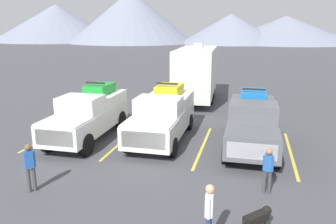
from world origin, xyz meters
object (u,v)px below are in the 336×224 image
at_px(pickup_truck_a, 89,114).
at_px(camper_trailer_a, 196,72).
at_px(person_a, 268,168).
at_px(dog, 259,217).
at_px(pickup_truck_b, 163,115).
at_px(pickup_truck_c, 252,121).
at_px(person_b, 209,211).
at_px(person_c, 30,164).

bearing_deg(pickup_truck_a, camper_trailer_a, 68.72).
xyz_separation_m(person_a, dog, (-0.28, -2.25, -0.44)).
height_order(pickup_truck_b, pickup_truck_c, pickup_truck_b).
bearing_deg(person_a, pickup_truck_b, 136.03).
xyz_separation_m(camper_trailer_a, person_b, (2.97, -16.04, -1.17)).
distance_m(pickup_truck_a, pickup_truck_c, 7.51).
bearing_deg(pickup_truck_a, person_c, -82.99).
bearing_deg(pickup_truck_c, pickup_truck_a, -175.16).
xyz_separation_m(camper_trailer_a, dog, (4.14, -15.18, -1.66)).
bearing_deg(camper_trailer_a, person_b, -79.53).
relative_size(pickup_truck_b, pickup_truck_c, 0.98).
bearing_deg(pickup_truck_c, camper_trailer_a, 114.40).
bearing_deg(person_a, person_c, -166.96).
bearing_deg(pickup_truck_c, dog, -87.88).
relative_size(person_b, dog, 2.10).
relative_size(camper_trailer_a, person_c, 5.23).
distance_m(person_a, person_b, 3.44).
bearing_deg(pickup_truck_c, person_b, -97.11).
bearing_deg(dog, pickup_truck_b, 122.84).
height_order(pickup_truck_b, dog, pickup_truck_b).
xyz_separation_m(person_b, dog, (1.17, 0.86, -0.50)).
height_order(pickup_truck_a, pickup_truck_c, pickup_truck_a).
xyz_separation_m(pickup_truck_c, person_c, (-6.82, -6.04, -0.22)).
relative_size(person_c, dog, 2.09).
xyz_separation_m(pickup_truck_a, camper_trailer_a, (3.59, 9.22, 0.92)).
height_order(pickup_truck_b, person_b, pickup_truck_b).
bearing_deg(dog, person_c, 175.56).
bearing_deg(camper_trailer_a, dog, -74.74).
xyz_separation_m(pickup_truck_b, dog, (4.32, -6.69, -0.72)).
bearing_deg(pickup_truck_a, person_b, -46.14).
xyz_separation_m(camper_trailer_a, person_c, (-2.93, -14.63, -1.17)).
relative_size(pickup_truck_a, person_c, 3.48).
distance_m(pickup_truck_b, person_a, 6.41).
bearing_deg(person_a, person_b, -115.11).
height_order(pickup_truck_a, person_b, pickup_truck_a).
distance_m(camper_trailer_a, person_a, 13.72).
bearing_deg(pickup_truck_b, pickup_truck_c, -1.43).
bearing_deg(dog, pickup_truck_a, 142.38).
bearing_deg(pickup_truck_c, pickup_truck_b, 178.57).
relative_size(person_b, person_c, 1.00).
bearing_deg(dog, person_a, 82.79).
distance_m(camper_trailer_a, person_c, 14.97).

